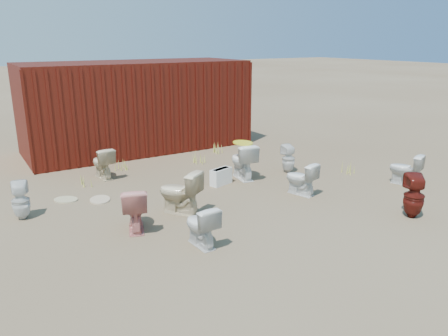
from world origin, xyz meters
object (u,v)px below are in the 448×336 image
toilet_back_beige_left (180,192)px  toilet_back_beige_right (103,163)px  toilet_back_a (21,201)px  toilet_back_yellowlid (243,161)px  toilet_back_e (288,159)px  toilet_front_a (201,226)px  loose_tank (221,177)px  toilet_front_c (301,179)px  toilet_front_maroon (414,196)px  shipping_container (137,106)px  toilet_front_e (405,169)px  toilet_front_pink (135,208)px

toilet_back_beige_left → toilet_back_beige_right: toilet_back_beige_left is taller
toilet_back_a → toilet_back_yellowlid: size_ratio=0.83×
toilet_back_a → toilet_back_e: 5.67m
toilet_front_a → loose_tank: bearing=-129.9°
toilet_front_c → toilet_front_a: bearing=3.0°
toilet_back_e → loose_tank: toilet_back_e is taller
toilet_back_a → toilet_back_beige_left: (2.42, -1.20, 0.06)m
toilet_back_e → toilet_front_maroon: bearing=99.1°
toilet_front_maroon → toilet_back_beige_right: 6.36m
toilet_back_beige_right → toilet_back_e: 4.20m
toilet_front_c → toilet_front_maroon: (0.88, -1.91, 0.06)m
shipping_container → toilet_back_beige_right: size_ratio=8.58×
toilet_front_e → toilet_front_pink: bearing=-28.1°
shipping_container → toilet_front_maroon: (2.18, -7.30, -0.82)m
toilet_back_yellowlid → loose_tank: toilet_back_yellowlid is taller
shipping_container → toilet_front_pink: 5.71m
toilet_back_a → toilet_back_beige_left: 2.71m
toilet_front_a → toilet_front_maroon: (3.65, -0.98, 0.06)m
toilet_front_c → toilet_back_beige_left: (-2.48, 0.38, 0.07)m
toilet_back_beige_right → toilet_back_beige_left: bearing=96.7°
shipping_container → loose_tank: size_ratio=12.00×
toilet_back_a → toilet_back_beige_left: toilet_back_beige_left is taller
toilet_back_yellowlid → toilet_front_pink: bearing=33.5°
toilet_front_c → toilet_back_beige_left: bearing=-24.2°
toilet_front_maroon → toilet_back_beige_left: size_ratio=0.97×
toilet_back_a → toilet_back_yellowlid: bearing=-170.9°
toilet_back_beige_left → loose_tank: toilet_back_beige_left is taller
toilet_front_a → toilet_back_yellowlid: 3.38m
toilet_back_e → toilet_back_beige_left: bearing=22.7°
shipping_container → toilet_front_c: (1.30, -5.39, -0.87)m
toilet_back_beige_left → loose_tank: size_ratio=1.58×
toilet_front_c → toilet_back_beige_right: size_ratio=0.94×
toilet_back_a → toilet_back_beige_right: size_ratio=0.95×
toilet_back_a → toilet_back_e: (5.66, -0.29, -0.01)m
toilet_back_beige_left → loose_tank: 1.77m
toilet_front_e → toilet_back_beige_right: size_ratio=0.96×
toilet_front_c → toilet_back_beige_right: bearing=-61.5°
toilet_front_a → toilet_front_e: 5.08m
toilet_back_beige_right → toilet_front_a: bearing=89.0°
toilet_front_maroon → toilet_back_beige_left: toilet_back_beige_left is taller
toilet_front_maroon → toilet_back_beige_right: (-3.90, 5.03, -0.03)m
toilet_front_pink → loose_tank: (2.37, 1.21, -0.19)m
toilet_front_c → toilet_back_beige_left: toilet_back_beige_left is taller
toilet_front_c → toilet_front_e: 2.40m
toilet_front_e → toilet_back_a: toilet_front_e is taller
toilet_front_maroon → toilet_back_a: 6.75m
shipping_container → toilet_front_c: bearing=-76.4°
toilet_back_yellowlid → shipping_container: bearing=-67.3°
toilet_front_a → toilet_front_pink: bearing=-62.3°
toilet_front_maroon → toilet_back_yellowlid: bearing=-33.4°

